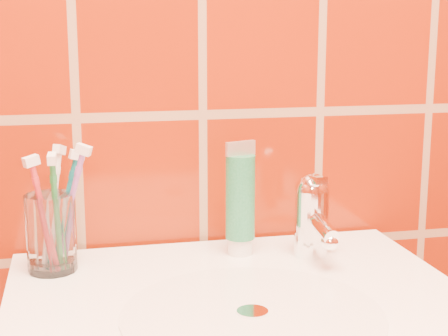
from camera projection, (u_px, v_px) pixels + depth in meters
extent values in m
cylinder|color=silver|center=(252.00, 314.00, 0.77)|extent=(0.30, 0.30, 0.00)
cylinder|color=white|center=(252.00, 312.00, 0.77)|extent=(0.04, 0.04, 0.00)
cylinder|color=white|center=(51.00, 233.00, 0.90)|extent=(0.08, 0.08, 0.10)
cylinder|color=white|center=(240.00, 246.00, 0.98)|extent=(0.03, 0.03, 0.02)
cylinder|color=#196B42|center=(240.00, 197.00, 0.97)|extent=(0.04, 0.04, 0.12)
cube|color=beige|center=(241.00, 148.00, 0.95)|extent=(0.05, 0.01, 0.02)
cylinder|color=white|center=(311.00, 223.00, 0.97)|extent=(0.05, 0.05, 0.09)
sphere|color=white|center=(312.00, 190.00, 0.96)|extent=(0.05, 0.05, 0.05)
cylinder|color=white|center=(321.00, 225.00, 0.93)|extent=(0.02, 0.09, 0.03)
cube|color=white|center=(315.00, 179.00, 0.94)|extent=(0.02, 0.06, 0.01)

